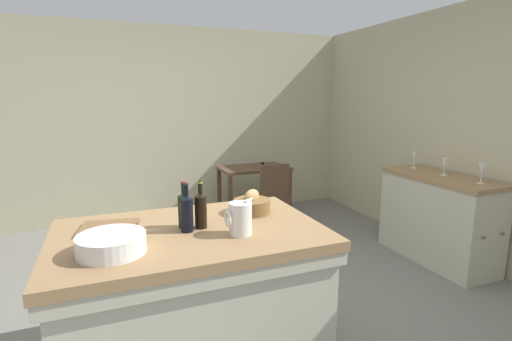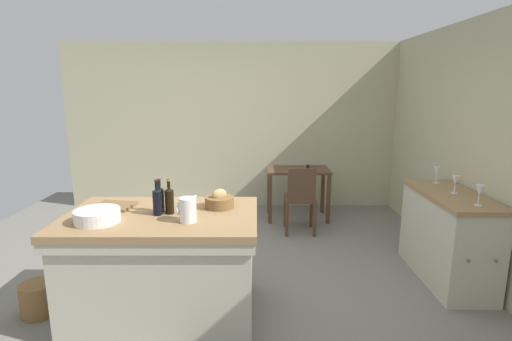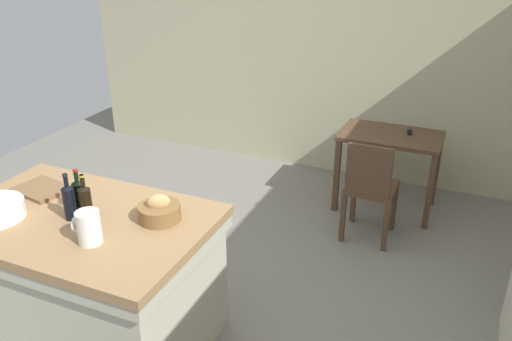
{
  "view_description": "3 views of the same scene",
  "coord_description": "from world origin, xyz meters",
  "px_view_note": "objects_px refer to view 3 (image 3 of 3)",
  "views": [
    {
      "loc": [
        -0.84,
        -2.71,
        1.67
      ],
      "look_at": [
        0.29,
        0.14,
        1.07
      ],
      "focal_mm": 26.52,
      "sensor_mm": 36.0,
      "label": 1
    },
    {
      "loc": [
        0.35,
        -3.58,
        1.89
      ],
      "look_at": [
        0.33,
        0.32,
        1.06
      ],
      "focal_mm": 27.06,
      "sensor_mm": 36.0,
      "label": 2
    },
    {
      "loc": [
        1.62,
        -2.64,
        2.45
      ],
      "look_at": [
        0.37,
        0.22,
        1.0
      ],
      "focal_mm": 36.9,
      "sensor_mm": 36.0,
      "label": 3
    }
  ],
  "objects_px": {
    "bread_basket": "(159,211)",
    "pitcher": "(89,227)",
    "wooden_chair": "(370,187)",
    "wine_bottle_green": "(69,201)",
    "island_table": "(87,275)",
    "wine_bottle_dark": "(86,201)",
    "cutting_board": "(42,189)",
    "wine_bottle_amber": "(79,195)",
    "writing_desk": "(390,147)"
  },
  "relations": [
    {
      "from": "wine_bottle_green",
      "to": "island_table",
      "type": "bearing_deg",
      "value": 50.24
    },
    {
      "from": "writing_desk",
      "to": "bread_basket",
      "type": "distance_m",
      "value": 2.54
    },
    {
      "from": "writing_desk",
      "to": "wooden_chair",
      "type": "distance_m",
      "value": 0.65
    },
    {
      "from": "pitcher",
      "to": "cutting_board",
      "type": "bearing_deg",
      "value": 152.43
    },
    {
      "from": "island_table",
      "to": "wine_bottle_amber",
      "type": "height_order",
      "value": "wine_bottle_amber"
    },
    {
      "from": "writing_desk",
      "to": "pitcher",
      "type": "relative_size",
      "value": 3.92
    },
    {
      "from": "wine_bottle_dark",
      "to": "wine_bottle_amber",
      "type": "height_order",
      "value": "wine_bottle_dark"
    },
    {
      "from": "island_table",
      "to": "wine_bottle_green",
      "type": "distance_m",
      "value": 0.53
    },
    {
      "from": "pitcher",
      "to": "cutting_board",
      "type": "xyz_separation_m",
      "value": [
        -0.69,
        0.36,
        -0.08
      ]
    },
    {
      "from": "wooden_chair",
      "to": "wine_bottle_green",
      "type": "xyz_separation_m",
      "value": [
        -1.37,
        -1.91,
        0.52
      ]
    },
    {
      "from": "island_table",
      "to": "wine_bottle_dark",
      "type": "relative_size",
      "value": 5.45
    },
    {
      "from": "wooden_chair",
      "to": "wine_bottle_green",
      "type": "distance_m",
      "value": 2.41
    },
    {
      "from": "bread_basket",
      "to": "cutting_board",
      "type": "bearing_deg",
      "value": 179.77
    },
    {
      "from": "island_table",
      "to": "bread_basket",
      "type": "distance_m",
      "value": 0.68
    },
    {
      "from": "bread_basket",
      "to": "wine_bottle_amber",
      "type": "distance_m",
      "value": 0.5
    },
    {
      "from": "island_table",
      "to": "cutting_board",
      "type": "distance_m",
      "value": 0.64
    },
    {
      "from": "island_table",
      "to": "wine_bottle_dark",
      "type": "height_order",
      "value": "wine_bottle_dark"
    },
    {
      "from": "writing_desk",
      "to": "wine_bottle_amber",
      "type": "distance_m",
      "value": 2.86
    },
    {
      "from": "island_table",
      "to": "wine_bottle_dark",
      "type": "xyz_separation_m",
      "value": [
        0.07,
        0.01,
        0.53
      ]
    },
    {
      "from": "island_table",
      "to": "wine_bottle_green",
      "type": "relative_size",
      "value": 5.39
    },
    {
      "from": "writing_desk",
      "to": "wooden_chair",
      "type": "height_order",
      "value": "wooden_chair"
    },
    {
      "from": "wooden_chair",
      "to": "bread_basket",
      "type": "xyz_separation_m",
      "value": [
        -0.9,
        -1.71,
        0.46
      ]
    },
    {
      "from": "wine_bottle_dark",
      "to": "wooden_chair",
      "type": "bearing_deg",
      "value": 55.6
    },
    {
      "from": "writing_desk",
      "to": "wine_bottle_amber",
      "type": "xyz_separation_m",
      "value": [
        -1.41,
        -2.46,
        0.38
      ]
    },
    {
      "from": "bread_basket",
      "to": "pitcher",
      "type": "bearing_deg",
      "value": -120.21
    },
    {
      "from": "pitcher",
      "to": "wine_bottle_amber",
      "type": "relative_size",
      "value": 0.82
    },
    {
      "from": "wine_bottle_green",
      "to": "wine_bottle_amber",
      "type": "bearing_deg",
      "value": 90.16
    },
    {
      "from": "bread_basket",
      "to": "wine_bottle_green",
      "type": "height_order",
      "value": "wine_bottle_green"
    },
    {
      "from": "wooden_chair",
      "to": "wine_bottle_dark",
      "type": "relative_size",
      "value": 3.18
    },
    {
      "from": "island_table",
      "to": "wooden_chair",
      "type": "height_order",
      "value": "wooden_chair"
    },
    {
      "from": "island_table",
      "to": "cutting_board",
      "type": "relative_size",
      "value": 4.82
    },
    {
      "from": "island_table",
      "to": "cutting_board",
      "type": "height_order",
      "value": "cutting_board"
    },
    {
      "from": "writing_desk",
      "to": "cutting_board",
      "type": "xyz_separation_m",
      "value": [
        -1.83,
        -2.34,
        0.28
      ]
    },
    {
      "from": "pitcher",
      "to": "wine_bottle_green",
      "type": "xyz_separation_m",
      "value": [
        -0.27,
        0.16,
        0.02
      ]
    },
    {
      "from": "wooden_chair",
      "to": "wine_bottle_green",
      "type": "height_order",
      "value": "wine_bottle_green"
    },
    {
      "from": "wooden_chair",
      "to": "wine_bottle_green",
      "type": "bearing_deg",
      "value": -125.73
    },
    {
      "from": "wooden_chair",
      "to": "pitcher",
      "type": "relative_size",
      "value": 3.95
    },
    {
      "from": "wooden_chair",
      "to": "wine_bottle_amber",
      "type": "height_order",
      "value": "wine_bottle_amber"
    },
    {
      "from": "writing_desk",
      "to": "cutting_board",
      "type": "distance_m",
      "value": 2.98
    },
    {
      "from": "bread_basket",
      "to": "wine_bottle_amber",
      "type": "height_order",
      "value": "wine_bottle_amber"
    },
    {
      "from": "pitcher",
      "to": "writing_desk",
      "type": "bearing_deg",
      "value": 67.2
    },
    {
      "from": "wine_bottle_dark",
      "to": "wine_bottle_amber",
      "type": "distance_m",
      "value": 0.1
    },
    {
      "from": "writing_desk",
      "to": "wine_bottle_green",
      "type": "bearing_deg",
      "value": -118.96
    },
    {
      "from": "cutting_board",
      "to": "wine_bottle_amber",
      "type": "xyz_separation_m",
      "value": [
        0.42,
        -0.12,
        0.1
      ]
    },
    {
      "from": "wine_bottle_dark",
      "to": "bread_basket",
      "type": "bearing_deg",
      "value": 22.83
    },
    {
      "from": "wine_bottle_amber",
      "to": "wine_bottle_green",
      "type": "bearing_deg",
      "value": -89.84
    },
    {
      "from": "writing_desk",
      "to": "cutting_board",
      "type": "relative_size",
      "value": 2.79
    },
    {
      "from": "wooden_chair",
      "to": "writing_desk",
      "type": "bearing_deg",
      "value": 87.09
    },
    {
      "from": "wine_bottle_amber",
      "to": "wine_bottle_green",
      "type": "xyz_separation_m",
      "value": [
        0.0,
        -0.08,
        0.0
      ]
    },
    {
      "from": "cutting_board",
      "to": "wine_bottle_green",
      "type": "distance_m",
      "value": 0.48
    }
  ]
}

